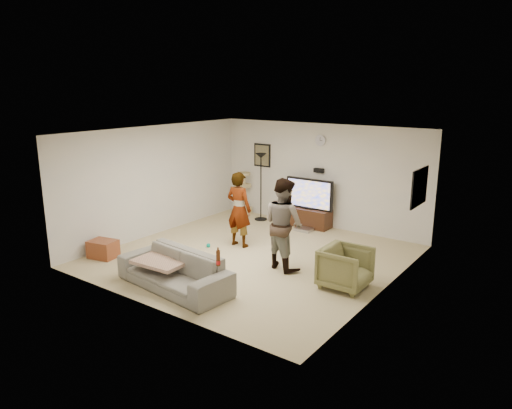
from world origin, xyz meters
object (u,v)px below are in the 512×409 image
Objects in this scene: tv_stand at (309,217)px; cat_tree at (243,193)px; tv at (309,194)px; beer_bottle at (218,258)px; side_table at (103,249)px; armchair at (345,268)px; floor_lamp at (261,187)px; person_right at (283,224)px; sofa at (174,270)px; person_left at (239,209)px.

tv_stand is 0.95× the size of cat_tree.
tv reaches higher than beer_bottle.
side_table is (-2.26, -4.32, -0.05)m from tv_stand.
cat_tree is 4.33m from side_table.
armchair is at bearing -50.42° from tv_stand.
tv is at bearing 0.46° from cat_tree.
armchair is (3.61, -2.60, -0.50)m from floor_lamp.
cat_tree is at bearing 56.91° from armchair.
beer_bottle is (0.95, -4.52, -0.07)m from tv.
beer_bottle reaches higher than tv_stand.
tv is at bearing 8.81° from floor_lamp.
armchair is (4.34, -2.78, -0.22)m from cat_tree.
tv is at bearing -53.47° from person_right.
floor_lamp is 4.87m from beer_bottle.
side_table is at bearing -179.52° from sofa.
person_right is (2.99, -2.63, 0.29)m from cat_tree.
sofa is at bearing 125.83° from armchair.
floor_lamp is 2.11m from person_left.
beer_bottle is (2.25, -4.32, -0.10)m from floor_lamp.
side_table is (-0.96, -4.12, -0.68)m from floor_lamp.
tv is 4.96× the size of beer_bottle.
person_left reaches higher than beer_bottle.
tv reaches higher than cat_tree.
beer_bottle is at bearing -3.64° from side_table.
person_left is 1.53m from person_right.
cat_tree is 4.59× the size of beer_bottle.
person_right is at bearing 159.48° from person_left.
beer_bottle is (0.99, 0.00, 0.44)m from sofa.
person_left is 0.75× the size of sofa.
armchair is (2.31, -2.80, 0.13)m from tv_stand.
person_left is 2.87m from side_table.
side_table is (-2.26, -4.32, -0.65)m from tv.
side_table is at bearing 107.94° from armchair.
person_right is 1.46m from armchair.
cat_tree is 0.66× the size of person_right.
person_right reaches higher than floor_lamp.
cat_tree reaches higher than tv_stand.
floor_lamp is 1.05× the size of person_left.
tv is at bearing 39.13° from armchair.
sofa is 2.91m from armchair.
person_left reaches higher than side_table.
person_right reaches higher than cat_tree.
armchair is at bearing -169.62° from person_right.
side_table is (-2.22, 0.20, -0.14)m from sofa.
floor_lamp is 4.28m from side_table.
tv_stand is 0.51× the size of sofa.
person_right is at bearing -70.14° from tv_stand.
tv is 2.05m from cat_tree.
beer_bottle is at bearing 5.74° from sofa.
person_right reaches higher than armchair.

